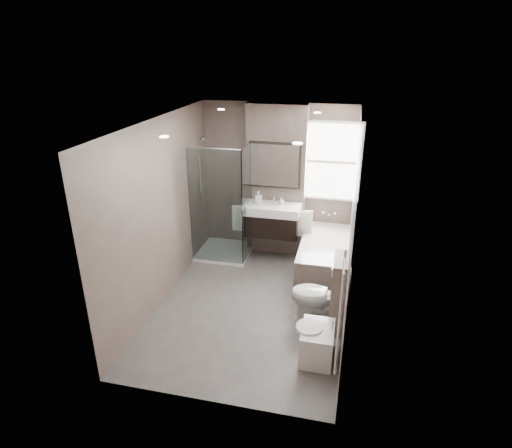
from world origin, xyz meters
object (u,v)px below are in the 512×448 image
(vanity, at_px, (272,219))
(bidet, at_px, (317,342))
(bathtub, at_px, (324,256))
(toilet, at_px, (320,296))

(vanity, xyz_separation_m, bidet, (1.01, -2.39, -0.52))
(bidet, bearing_deg, bathtub, 92.47)
(toilet, bearing_deg, bathtub, -177.70)
(vanity, xyz_separation_m, toilet, (0.97, -1.64, -0.35))
(bathtub, distance_m, bidet, 2.07)
(bidet, bearing_deg, vanity, 112.98)
(vanity, distance_m, toilet, 1.94)
(bidet, bearing_deg, toilet, 93.35)
(vanity, distance_m, bathtub, 1.07)
(bathtub, xyz_separation_m, bidet, (0.09, -2.07, -0.09))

